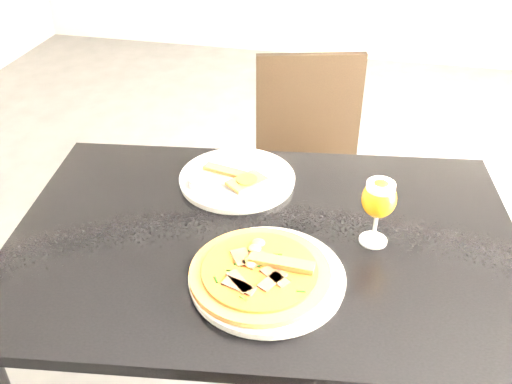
% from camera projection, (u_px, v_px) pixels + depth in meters
% --- Properties ---
extents(ground, '(6.00, 6.00, 0.00)m').
position_uv_depth(ground, '(285.00, 375.00, 1.93)').
color(ground, '#4B4C4E').
rests_on(ground, ground).
extents(dining_table, '(1.30, 0.95, 0.75)m').
position_uv_depth(dining_table, '(264.00, 264.00, 1.40)').
color(dining_table, black).
rests_on(dining_table, ground).
extents(chair_far, '(0.50, 0.50, 0.88)m').
position_uv_depth(chair_far, '(310.00, 169.00, 2.10)').
color(chair_far, black).
rests_on(chair_far, ground).
extents(plate_main, '(0.33, 0.33, 0.02)m').
position_uv_depth(plate_main, '(267.00, 278.00, 1.22)').
color(plate_main, silver).
rests_on(plate_main, dining_table).
extents(pizza, '(0.30, 0.30, 0.03)m').
position_uv_depth(pizza, '(260.00, 272.00, 1.20)').
color(pizza, brown).
rests_on(pizza, plate_main).
extents(plate_second, '(0.42, 0.42, 0.02)m').
position_uv_depth(plate_second, '(237.00, 179.00, 1.54)').
color(plate_second, silver).
rests_on(plate_second, dining_table).
extents(crust_scraps, '(0.19, 0.13, 0.01)m').
position_uv_depth(crust_scraps, '(239.00, 178.00, 1.52)').
color(crust_scraps, brown).
rests_on(crust_scraps, plate_second).
extents(loose_crust, '(0.10, 0.07, 0.01)m').
position_uv_depth(loose_crust, '(257.00, 200.00, 1.46)').
color(loose_crust, brown).
rests_on(loose_crust, dining_table).
extents(sauce_cup, '(0.05, 0.05, 0.04)m').
position_uv_depth(sauce_cup, '(199.00, 184.00, 1.50)').
color(sauce_cup, silver).
rests_on(sauce_cup, dining_table).
extents(beer_glass, '(0.08, 0.08, 0.17)m').
position_uv_depth(beer_glass, '(379.00, 199.00, 1.27)').
color(beer_glass, silver).
rests_on(beer_glass, dining_table).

